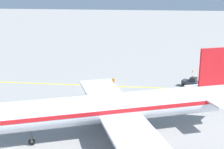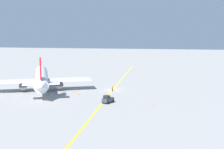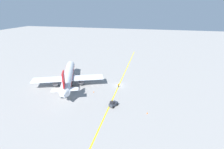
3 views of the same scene
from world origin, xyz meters
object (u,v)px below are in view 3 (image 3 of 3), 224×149
at_px(baggage_tug_dark, 113,104).
at_px(ground_crew_worker, 118,85).
at_px(traffic_cone_near_nose, 147,113).
at_px(traffic_cone_mid_apron, 94,92).
at_px(airplane_at_gate, 68,77).

xyz_separation_m(baggage_tug_dark, ground_crew_worker, (-1.38, 14.44, 0.01)).
xyz_separation_m(ground_crew_worker, traffic_cone_near_nose, (12.23, -15.98, -0.63)).
bearing_deg(traffic_cone_near_nose, traffic_cone_mid_apron, 155.16).
bearing_deg(traffic_cone_mid_apron, airplane_at_gate, 162.20).
bearing_deg(traffic_cone_mid_apron, baggage_tug_dark, -39.82).
bearing_deg(airplane_at_gate, traffic_cone_mid_apron, -17.80).
bearing_deg(traffic_cone_near_nose, ground_crew_worker, 127.42).
relative_size(baggage_tug_dark, traffic_cone_mid_apron, 6.10).
height_order(baggage_tug_dark, traffic_cone_mid_apron, baggage_tug_dark).
relative_size(baggage_tug_dark, ground_crew_worker, 2.00).
bearing_deg(airplane_at_gate, baggage_tug_dark, -28.55).
bearing_deg(traffic_cone_mid_apron, ground_crew_worker, 39.63).
distance_m(traffic_cone_near_nose, traffic_cone_mid_apron, 22.29).
relative_size(ground_crew_worker, traffic_cone_near_nose, 3.05).
distance_m(airplane_at_gate, baggage_tug_dark, 24.69).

